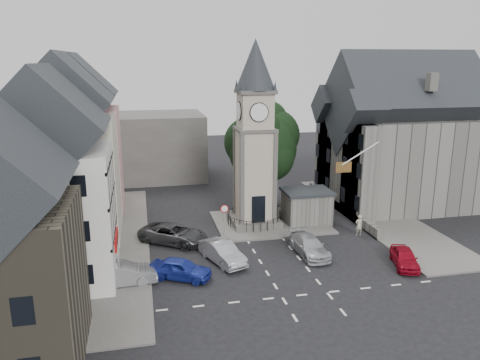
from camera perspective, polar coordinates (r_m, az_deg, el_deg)
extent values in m
plane|color=black|center=(35.59, 4.86, -9.67)|extent=(120.00, 120.00, 0.00)
cube|color=#595651|center=(39.83, -15.43, -7.36)|extent=(6.00, 30.00, 0.14)
cube|color=#595651|center=(46.92, 16.16, -4.07)|extent=(6.00, 26.00, 0.14)
cube|color=#595651|center=(43.08, 3.69, -5.16)|extent=(10.00, 8.00, 0.16)
cube|color=silver|center=(30.91, 7.89, -13.69)|extent=(20.00, 8.00, 0.01)
cube|color=#4C4944|center=(42.63, 1.74, -4.97)|extent=(4.20, 4.20, 0.70)
torus|color=black|center=(42.39, 1.75, -4.04)|extent=(4.86, 4.86, 0.06)
cube|color=#A39583|center=(41.38, 1.79, 0.72)|extent=(3.00, 3.00, 8.00)
cube|color=black|center=(40.80, 2.25, -3.57)|extent=(1.20, 0.25, 2.40)
cube|color=#4C4944|center=(40.62, 1.83, 6.21)|extent=(3.30, 3.30, 0.25)
cube|color=#A39583|center=(40.43, 1.85, 8.46)|extent=(2.70, 2.70, 3.20)
cylinder|color=white|center=(39.08, 2.35, 8.25)|extent=(1.50, 0.12, 1.50)
cube|color=#4C4944|center=(40.29, 1.87, 10.72)|extent=(3.10, 3.10, 0.30)
cone|color=black|center=(40.21, 1.90, 13.92)|extent=(3.40, 3.40, 4.20)
cube|color=#585751|center=(43.19, 8.12, -3.38)|extent=(4.00, 3.00, 2.80)
cube|color=black|center=(42.75, 8.19, -1.40)|extent=(4.30, 3.30, 0.25)
cylinder|color=black|center=(47.18, 2.67, -0.70)|extent=(0.70, 0.70, 4.40)
cylinder|color=black|center=(39.39, -1.92, -5.24)|extent=(0.10, 0.10, 2.50)
cone|color=#A50C0C|center=(38.89, -1.91, -3.55)|extent=(0.70, 0.06, 0.70)
cone|color=white|center=(38.88, -1.90, -3.56)|extent=(0.54, 0.04, 0.54)
cube|color=pink|center=(48.32, -18.78, 2.32)|extent=(7.50, 7.00, 10.00)
cube|color=beige|center=(40.58, -19.98, 0.00)|extent=(7.50, 7.00, 10.00)
cube|color=silver|center=(33.11, -21.66, -4.21)|extent=(7.50, 7.00, 9.00)
cube|color=#4C4944|center=(59.99, -14.16, 3.91)|extent=(20.00, 10.00, 8.00)
cube|color=#585751|center=(50.26, 18.94, 2.16)|extent=(14.00, 10.00, 9.00)
cube|color=#585751|center=(44.32, 14.34, 0.93)|extent=(1.60, 4.40, 9.00)
cube|color=#585751|center=(50.52, 10.86, 2.75)|extent=(1.60, 4.40, 9.00)
cube|color=#585751|center=(47.30, 12.06, -3.18)|extent=(0.40, 16.00, 0.90)
cylinder|color=white|center=(39.95, 14.45, 3.15)|extent=(3.17, 0.10, 1.89)
plane|color=#B21414|center=(39.57, 12.53, 1.53)|extent=(1.40, 0.00, 1.40)
imported|color=#1B2B96|center=(32.61, -7.24, -10.69)|extent=(4.54, 3.47, 1.44)
imported|color=#929499|center=(32.48, -14.41, -11.03)|extent=(4.90, 2.03, 1.58)
imported|color=#333436|center=(38.63, -8.11, -6.52)|extent=(6.15, 5.28, 1.57)
imported|color=#A0A2A9|center=(34.81, -2.15, -8.81)|extent=(3.17, 4.95, 1.54)
imported|color=#B3B7BC|center=(36.51, 8.44, -7.95)|extent=(2.24, 4.93, 1.40)
imported|color=maroon|center=(36.21, 19.43, -8.91)|extent=(2.68, 4.19, 1.33)
imported|color=#B6B096|center=(41.02, 14.29, -5.38)|extent=(0.68, 0.45, 1.83)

